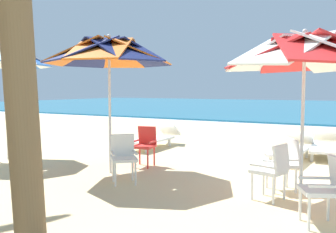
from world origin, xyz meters
TOP-DOWN VIEW (x-y plane):
  - beach_umbrella_0 at (-0.46, -2.35)m, footprint 2.47×2.47m
  - plastic_chair_0 at (-0.05, -3.24)m, footprint 0.61×0.59m
  - plastic_chair_1 at (-0.79, -1.86)m, footprint 0.63×0.62m
  - plastic_chair_2 at (-0.84, -2.52)m, footprint 0.56×0.54m
  - beach_umbrella_1 at (-4.12, -2.26)m, footprint 2.58×2.58m
  - plastic_chair_3 at (-3.43, -2.75)m, footprint 0.63×0.63m
  - plastic_chair_4 at (-3.86, -1.38)m, footprint 0.50×0.52m
  - beach_umbrella_2 at (-7.15, -2.32)m, footprint 2.13×2.13m
  - sun_lounger_1 at (-0.52, 1.76)m, footprint 0.78×2.19m
  - sun_lounger_2 at (-1.17, 0.90)m, footprint 0.76×2.18m
  - sun_lounger_3 at (-4.96, 0.85)m, footprint 0.65×2.15m

SIDE VIEW (x-z plane):
  - sun_lounger_1 at x=-0.52m, z-range -0.03..0.59m
  - sun_lounger_2 at x=-1.17m, z-range -0.03..0.59m
  - sun_lounger_3 at x=-4.96m, z-range -0.03..0.59m
  - plastic_chair_0 at x=-0.05m, z-range 0.06..0.93m
  - plastic_chair_1 at x=-0.79m, z-range 0.06..0.93m
  - plastic_chair_2 at x=-0.84m, z-range 0.06..0.93m
  - plastic_chair_3 at x=-3.43m, z-range 0.06..0.93m
  - plastic_chair_4 at x=-3.86m, z-range 0.06..0.93m
  - beach_umbrella_0 at x=-0.46m, z-range 0.93..3.49m
  - beach_umbrella_1 at x=-4.12m, z-range 1.02..3.78m
  - beach_umbrella_2 at x=-7.15m, z-range 1.02..3.84m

